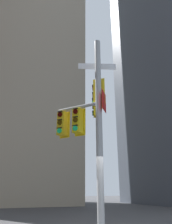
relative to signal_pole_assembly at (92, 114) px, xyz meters
name	(u,v)px	position (x,y,z in m)	size (l,w,h in m)	color
building_mid_block	(28,35)	(-2.02, 19.70, 18.73)	(13.18, 13.18, 46.18)	tan
signal_pole_assembly	(92,114)	(0.00, 0.00, 0.00)	(2.53, 2.87, 7.52)	#9EA0A3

